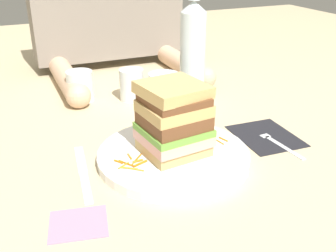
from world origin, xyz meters
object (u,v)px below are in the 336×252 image
at_px(fork, 274,139).
at_px(juice_glass, 164,94).
at_px(main_plate, 174,156).
at_px(knife, 83,174).
at_px(water_bottle, 193,49).
at_px(napkin_pink, 78,223).
at_px(empty_tumbler_1, 132,85).
at_px(empty_tumbler_0, 80,86).
at_px(napkin_dark, 266,136).
at_px(sandwich, 174,120).

height_order(fork, juice_glass, juice_glass).
xyz_separation_m(main_plate, knife, (-0.17, 0.02, -0.01)).
xyz_separation_m(water_bottle, napkin_pink, (-0.38, -0.40, -0.13)).
distance_m(juice_glass, empty_tumbler_1, 0.11).
bearing_deg(juice_glass, napkin_pink, -129.41).
relative_size(fork, juice_glass, 1.79).
xyz_separation_m(knife, water_bottle, (0.35, 0.26, 0.13)).
xyz_separation_m(empty_tumbler_0, napkin_pink, (-0.11, -0.49, -0.04)).
bearing_deg(knife, juice_glass, 40.81).
height_order(knife, napkin_pink, same).
bearing_deg(empty_tumbler_1, napkin_pink, -117.88).
relative_size(empty_tumbler_1, napkin_pink, 0.95).
height_order(napkin_dark, empty_tumbler_0, empty_tumbler_0).
distance_m(main_plate, empty_tumbler_0, 0.39).
height_order(sandwich, napkin_dark, sandwich).
xyz_separation_m(empty_tumbler_0, empty_tumbler_1, (0.12, -0.04, 0.00)).
relative_size(napkin_dark, napkin_pink, 1.71).
height_order(juice_glass, napkin_pink, juice_glass).
distance_m(main_plate, napkin_dark, 0.22).
bearing_deg(fork, empty_tumbler_1, 118.95).
bearing_deg(sandwich, empty_tumbler_1, 84.88).
bearing_deg(napkin_pink, empty_tumbler_0, 77.04).
bearing_deg(juice_glass, knife, -139.19).
bearing_deg(empty_tumbler_0, napkin_dark, -49.56).
bearing_deg(water_bottle, juice_glass, -153.43).
relative_size(fork, napkin_pink, 1.96).
distance_m(knife, empty_tumbler_1, 0.38).
xyz_separation_m(water_bottle, empty_tumbler_0, (-0.27, 0.10, -0.09)).
bearing_deg(napkin_pink, napkin_dark, 16.36).
relative_size(main_plate, fork, 1.72).
bearing_deg(main_plate, water_bottle, 57.75).
xyz_separation_m(fork, empty_tumbler_1, (-0.19, 0.35, 0.04)).
bearing_deg(water_bottle, empty_tumbler_1, 160.75).
distance_m(sandwich, water_bottle, 0.33).
height_order(napkin_dark, napkin_pink, same).
height_order(knife, water_bottle, water_bottle).
bearing_deg(water_bottle, fork, -81.64).
bearing_deg(main_plate, fork, -3.32).
bearing_deg(water_bottle, main_plate, -122.25).
distance_m(fork, water_bottle, 0.32).
height_order(knife, empty_tumbler_1, empty_tumbler_1).
height_order(juice_glass, empty_tumbler_1, juice_glass).
bearing_deg(fork, knife, 175.60).
bearing_deg(empty_tumbler_1, sandwich, -95.12).
relative_size(juice_glass, napkin_pink, 1.09).
bearing_deg(napkin_pink, empty_tumbler_1, 62.12).
relative_size(sandwich, knife, 0.68).
bearing_deg(napkin_dark, napkin_pink, -163.64).
height_order(napkin_dark, water_bottle, water_bottle).
height_order(main_plate, empty_tumbler_0, empty_tumbler_0).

